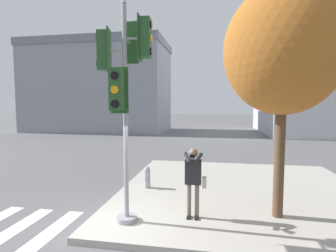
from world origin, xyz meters
The scene contains 7 objects.
ground_plane centered at (0.00, 0.00, 0.00)m, with size 160.00×160.00×0.00m, color #5B5B5E.
sidewalk_corner centered at (3.50, 3.50, 0.08)m, with size 8.00×8.00×0.16m.
traffic_signal_pole centered at (0.49, 0.50, 3.65)m, with size 1.30×1.30×5.23m.
person_photographer centered at (2.08, 1.00, 1.22)m, with size 0.58×0.54×1.76m.
street_tree centered at (4.19, 1.44, 4.30)m, with size 2.86×2.86×5.74m.
fire_hydrant centered at (0.33, 3.11, 0.52)m, with size 0.21×0.27×0.74m.
building_left centered at (-10.52, 23.14, 5.01)m, with size 15.57×8.20×9.99m.
Camera 1 is at (2.57, -5.43, 3.00)m, focal length 28.00 mm.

